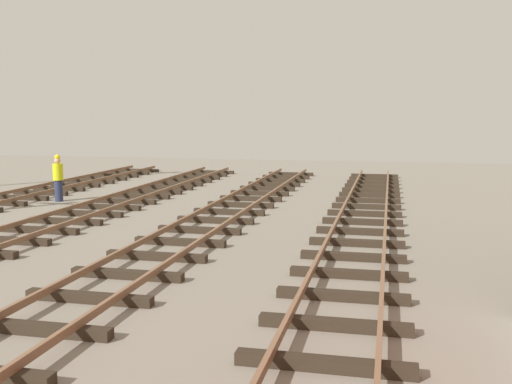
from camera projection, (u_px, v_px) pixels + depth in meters
track_worker_distant at (58, 178)px, 23.76m from camera, size 0.40×0.40×1.87m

